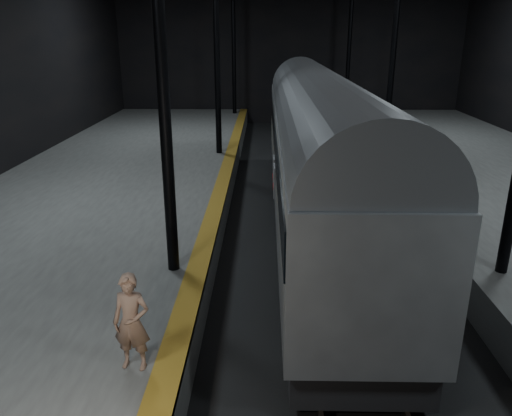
{
  "coord_description": "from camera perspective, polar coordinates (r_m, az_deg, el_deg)",
  "views": [
    {
      "loc": [
        -1.68,
        -14.51,
        6.2
      ],
      "look_at": [
        -1.9,
        -2.54,
        2.0
      ],
      "focal_mm": 35.0,
      "sensor_mm": 36.0,
      "label": 1
    }
  ],
  "objects": [
    {
      "name": "ground",
      "position": [
        15.87,
        7.08,
        -3.82
      ],
      "size": [
        44.0,
        44.0,
        0.0
      ],
      "primitive_type": "plane",
      "color": "black",
      "rests_on": "ground"
    },
    {
      "name": "train",
      "position": [
        16.41,
        6.98,
        7.24
      ],
      "size": [
        2.82,
        18.78,
        5.02
      ],
      "color": "#93959A",
      "rests_on": "ground"
    },
    {
      "name": "woman",
      "position": [
        8.42,
        -14.03,
        -12.55
      ],
      "size": [
        0.65,
        0.47,
        1.67
      ],
      "primitive_type": "imported",
      "rotation": [
        0.0,
        0.0,
        -0.12
      ],
      "color": "#8C6855",
      "rests_on": "platform_left"
    },
    {
      "name": "platform_left",
      "position": [
        16.64,
        -19.48,
        -1.85
      ],
      "size": [
        9.0,
        43.8,
        1.0
      ],
      "primitive_type": "cube",
      "color": "#4D4D4B",
      "rests_on": "ground"
    },
    {
      "name": "track",
      "position": [
        15.84,
        7.09,
        -3.59
      ],
      "size": [
        2.4,
        43.0,
        0.24
      ],
      "color": "#3F3328",
      "rests_on": "ground"
    },
    {
      "name": "tactile_strip",
      "position": [
        15.49,
        -4.81,
        -0.33
      ],
      "size": [
        0.5,
        43.8,
        0.01
      ],
      "primitive_type": "cube",
      "color": "#9B6C1C",
      "rests_on": "platform_left"
    }
  ]
}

